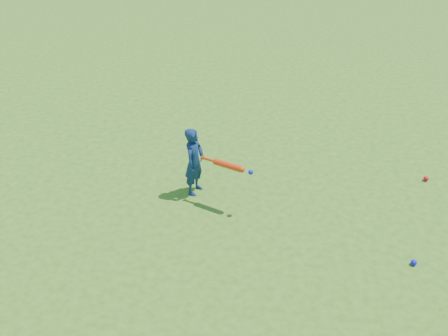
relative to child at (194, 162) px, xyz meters
name	(u,v)px	position (x,y,z in m)	size (l,w,h in m)	color
ground	(205,202)	(0.17, -0.28, -0.53)	(80.00, 80.00, 0.00)	#336217
child	(194,162)	(0.00, 0.00, 0.00)	(0.39, 0.26, 1.07)	#10254E
ground_ball_red	(426,179)	(3.59, 0.43, -0.49)	(0.08, 0.08, 0.08)	red
ground_ball_blue	(414,262)	(2.88, -1.47, -0.50)	(0.08, 0.08, 0.08)	#0E0DEA
bat_swing	(230,166)	(0.54, -0.33, 0.15)	(0.74, 0.41, 0.09)	red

